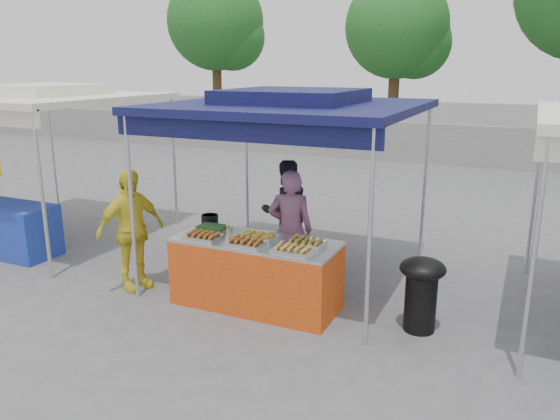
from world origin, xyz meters
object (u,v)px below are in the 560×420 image
at_px(cooking_pot, 210,219).
at_px(helper_man, 286,211).
at_px(vendor_table, 256,273).
at_px(wok_burner, 421,288).
at_px(vendor_woman, 290,230).
at_px(customer_person, 131,230).

relative_size(cooking_pot, helper_man, 0.14).
distance_m(vendor_table, helper_man, 1.73).
height_order(wok_burner, vendor_woman, vendor_woman).
distance_m(wok_burner, helper_man, 2.74).
height_order(cooking_pot, vendor_woman, vendor_woman).
xyz_separation_m(vendor_table, helper_man, (-0.35, 1.66, 0.34)).
bearing_deg(customer_person, helper_man, -14.96).
bearing_deg(vendor_woman, vendor_table, 59.08).
bearing_deg(customer_person, wok_burner, -62.48).
distance_m(wok_burner, vendor_woman, 1.89).
bearing_deg(customer_person, vendor_woman, -43.37).
distance_m(cooking_pot, vendor_woman, 1.07).
relative_size(cooking_pot, vendor_woman, 0.14).
height_order(vendor_table, vendor_woman, vendor_woman).
xyz_separation_m(vendor_table, cooking_pot, (-0.85, 0.34, 0.49)).
bearing_deg(vendor_table, cooking_pot, 158.22).
xyz_separation_m(vendor_table, vendor_woman, (0.15, 0.69, 0.37)).
bearing_deg(helper_man, vendor_table, 58.45).
xyz_separation_m(helper_man, customer_person, (-1.37, -1.85, 0.04)).
xyz_separation_m(vendor_woman, helper_man, (-0.50, 0.97, -0.03)).
height_order(vendor_woman, customer_person, customer_person).
relative_size(cooking_pot, wok_burner, 0.26).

